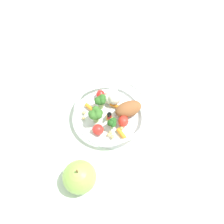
# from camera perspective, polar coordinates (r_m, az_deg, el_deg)

# --- Properties ---
(ground_plane) EXTENTS (2.40, 2.40, 0.00)m
(ground_plane) POSITION_cam_1_polar(r_m,az_deg,el_deg) (0.68, 1.13, -1.78)
(ground_plane) COLOR silver
(food_container) EXTENTS (0.21, 0.21, 0.06)m
(food_container) POSITION_cam_1_polar(r_m,az_deg,el_deg) (0.66, 0.07, 0.48)
(food_container) COLOR white
(food_container) RESTS_ON ground_plane
(loose_apple) EXTENTS (0.08, 0.08, 0.09)m
(loose_apple) POSITION_cam_1_polar(r_m,az_deg,el_deg) (0.59, -7.75, -15.09)
(loose_apple) COLOR #8CB74C
(loose_apple) RESTS_ON ground_plane
(folded_napkin) EXTENTS (0.14, 0.17, 0.01)m
(folded_napkin) POSITION_cam_1_polar(r_m,az_deg,el_deg) (0.82, 7.55, 12.49)
(folded_napkin) COLOR white
(folded_napkin) RESTS_ON ground_plane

